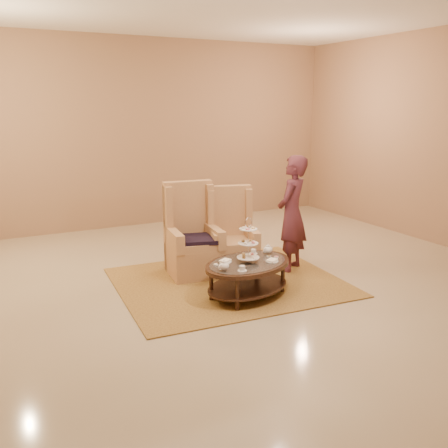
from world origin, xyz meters
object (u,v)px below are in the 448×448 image
armchair_right (231,243)px  person (292,214)px  tea_table (248,268)px  armchair_left (192,243)px

armchair_right → person: 0.94m
tea_table → armchair_left: size_ratio=1.09×
tea_table → armchair_left: (-0.25, 1.11, 0.07)m
tea_table → person: (1.04, 0.60, 0.45)m
tea_table → armchair_left: armchair_left is taller
tea_table → person: bearing=12.0°
tea_table → person: 1.28m
armchair_right → armchair_left: bearing=-177.3°
tea_table → armchair_right: bearing=55.4°
tea_table → armchair_left: 1.14m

